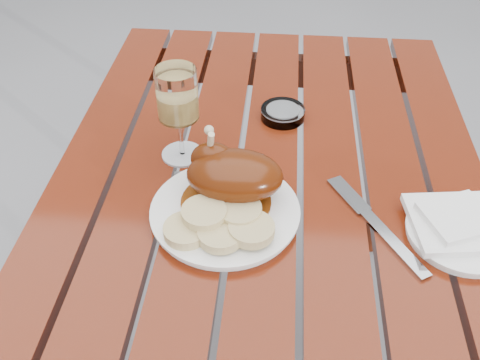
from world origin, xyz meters
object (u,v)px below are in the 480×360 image
object	(u,v)px
dinner_plate	(225,212)
ashtray	(283,113)
table	(263,305)
side_plate	(461,233)
wine_glass	(179,115)

from	to	relation	value
dinner_plate	ashtray	size ratio (longest dim) A/B	2.74
ashtray	table	bearing A→B (deg)	-95.39
table	side_plate	size ratio (longest dim) A/B	6.67
dinner_plate	side_plate	distance (m)	0.39
table	side_plate	xyz separation A→B (m)	(0.32, -0.11, 0.38)
table	dinner_plate	bearing A→B (deg)	-126.78
table	dinner_plate	xyz separation A→B (m)	(-0.07, -0.09, 0.38)
wine_glass	table	bearing A→B (deg)	-20.93
dinner_plate	side_plate	size ratio (longest dim) A/B	1.41
wine_glass	ashtray	bearing A→B (deg)	37.19
side_plate	table	bearing A→B (deg)	161.55
dinner_plate	wine_glass	distance (m)	0.21
wine_glass	side_plate	world-z (taller)	wine_glass
table	side_plate	bearing A→B (deg)	-18.45
wine_glass	side_plate	size ratio (longest dim) A/B	1.03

